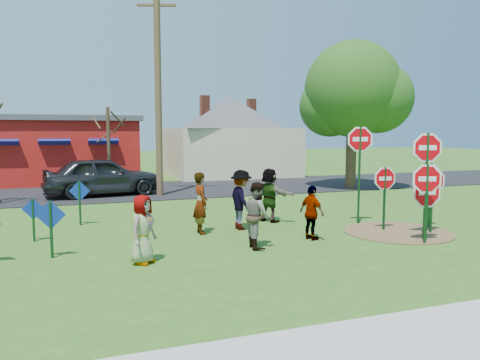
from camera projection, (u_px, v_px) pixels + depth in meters
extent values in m
plane|color=#2F5A19|center=(246.00, 237.00, 13.45)|extent=(120.00, 120.00, 0.00)
cube|color=#9E9E99|center=(421.00, 340.00, 6.71)|extent=(22.00, 1.80, 0.08)
cube|color=black|center=(168.00, 189.00, 24.22)|extent=(120.00, 7.50, 0.04)
cylinder|color=brown|center=(398.00, 232.00, 14.02)|extent=(3.20, 3.20, 0.03)
cube|color=maroon|center=(57.00, 151.00, 28.27)|extent=(9.00, 7.00, 3.60)
cube|color=#4C4C51|center=(56.00, 119.00, 28.07)|extent=(9.40, 7.40, 0.30)
cube|color=navy|center=(2.00, 143.00, 24.00)|extent=(1.60, 0.78, 0.45)
cube|color=navy|center=(55.00, 143.00, 24.84)|extent=(1.60, 0.78, 0.45)
cube|color=navy|center=(103.00, 143.00, 25.68)|extent=(1.60, 0.78, 0.45)
cube|color=beige|center=(229.00, 152.00, 31.98)|extent=(8.00, 7.00, 3.20)
pyramid|color=#4C4C51|center=(229.00, 96.00, 31.58)|extent=(9.40, 9.40, 2.20)
cube|color=brown|center=(205.00, 106.00, 30.06)|extent=(0.55, 0.55, 1.40)
cube|color=brown|center=(251.00, 109.00, 33.28)|extent=(0.55, 0.55, 1.40)
cube|color=#103C18|center=(426.00, 204.00, 12.48)|extent=(0.08, 0.09, 2.16)
cylinder|color=white|center=(427.00, 179.00, 12.41)|extent=(1.01, 0.39, 1.07)
cylinder|color=#C6030B|center=(427.00, 179.00, 12.41)|extent=(0.87, 0.34, 0.92)
cube|color=white|center=(427.00, 179.00, 12.41)|extent=(0.44, 0.17, 0.13)
cube|color=#103C18|center=(359.00, 176.00, 15.11)|extent=(0.08, 0.09, 3.17)
cylinder|color=white|center=(360.00, 139.00, 14.98)|extent=(1.05, 0.39, 1.10)
cylinder|color=#C6030B|center=(360.00, 139.00, 14.98)|extent=(0.90, 0.34, 0.95)
cube|color=white|center=(360.00, 139.00, 14.98)|extent=(0.46, 0.17, 0.14)
cylinder|color=gold|center=(360.00, 139.00, 14.98)|extent=(1.05, 0.38, 1.10)
cube|color=#103C18|center=(426.00, 186.00, 13.13)|extent=(0.08, 0.09, 2.98)
cylinder|color=white|center=(427.00, 148.00, 13.02)|extent=(1.05, 0.42, 1.12)
cylinder|color=#C6030B|center=(427.00, 148.00, 13.02)|extent=(0.91, 0.36, 0.96)
cube|color=white|center=(427.00, 148.00, 13.02)|extent=(0.46, 0.18, 0.14)
cube|color=#103C18|center=(430.00, 196.00, 14.54)|extent=(0.05, 0.07, 2.04)
cylinder|color=white|center=(431.00, 174.00, 14.47)|extent=(0.96, 0.07, 0.96)
cylinder|color=#C6030B|center=(431.00, 174.00, 14.47)|extent=(0.83, 0.06, 0.83)
cube|color=white|center=(431.00, 174.00, 14.47)|extent=(0.42, 0.03, 0.12)
cylinder|color=gold|center=(431.00, 174.00, 14.47)|extent=(0.96, 0.06, 0.96)
cube|color=#103C18|center=(426.00, 209.00, 12.87)|extent=(0.07, 0.09, 1.80)
cylinder|color=white|center=(427.00, 192.00, 12.82)|extent=(1.20, 0.14, 1.20)
cylinder|color=#C6030B|center=(427.00, 192.00, 12.82)|extent=(1.03, 0.12, 1.04)
cube|color=white|center=(427.00, 192.00, 12.82)|extent=(0.53, 0.06, 0.15)
cube|color=#103C18|center=(432.00, 201.00, 13.81)|extent=(0.07, 0.08, 1.95)
cylinder|color=white|center=(432.00, 180.00, 13.75)|extent=(0.98, 0.30, 1.02)
cylinder|color=#C6030B|center=(432.00, 180.00, 13.75)|extent=(0.85, 0.27, 0.88)
cube|color=white|center=(432.00, 180.00, 13.75)|extent=(0.43, 0.13, 0.13)
cylinder|color=gold|center=(432.00, 180.00, 13.75)|extent=(0.98, 0.30, 1.02)
cube|color=#103C18|center=(384.00, 199.00, 14.20)|extent=(0.06, 0.07, 1.95)
cylinder|color=white|center=(385.00, 178.00, 14.13)|extent=(0.95, 0.12, 0.95)
cylinder|color=#C6030B|center=(385.00, 178.00, 14.13)|extent=(0.82, 0.11, 0.82)
cube|color=white|center=(385.00, 178.00, 14.13)|extent=(0.42, 0.05, 0.12)
cube|color=#103C18|center=(51.00, 230.00, 11.14)|extent=(0.07, 0.08, 1.38)
cube|color=navy|center=(51.00, 215.00, 11.11)|extent=(0.69, 0.16, 0.71)
cube|color=#103C18|center=(33.00, 220.00, 12.81)|extent=(0.06, 0.07, 1.19)
cube|color=navy|center=(33.00, 209.00, 12.77)|extent=(0.59, 0.15, 0.60)
cube|color=#103C18|center=(80.00, 203.00, 15.02)|extent=(0.07, 0.08, 1.43)
cube|color=navy|center=(79.00, 191.00, 14.98)|extent=(0.65, 0.21, 0.67)
imported|color=#485494|center=(143.00, 229.00, 10.67)|extent=(0.90, 0.92, 1.59)
imported|color=#227D5E|center=(201.00, 203.00, 13.78)|extent=(0.45, 0.68, 1.83)
imported|color=brown|center=(258.00, 215.00, 12.12)|extent=(0.74, 0.90, 1.73)
imported|color=#2C2D31|center=(241.00, 200.00, 14.39)|extent=(0.72, 1.21, 1.85)
imported|color=#4C345D|center=(312.00, 213.00, 13.01)|extent=(0.60, 0.96, 1.53)
imported|color=#1E5A38|center=(269.00, 195.00, 15.59)|extent=(1.31, 1.71, 1.81)
imported|color=#2D2D32|center=(103.00, 176.00, 21.77)|extent=(5.53, 2.84, 1.80)
cylinder|color=#4C3823|center=(158.00, 89.00, 21.38)|extent=(0.31, 0.31, 9.86)
cube|color=#4C3823|center=(157.00, 5.00, 20.99)|extent=(1.70, 0.64, 0.11)
cylinder|color=#382819|center=(351.00, 150.00, 24.13)|extent=(0.53, 0.53, 4.13)
sphere|color=#1E4312|center=(353.00, 89.00, 23.80)|extent=(4.89, 4.89, 4.89)
sphere|color=#1E4312|center=(378.00, 98.00, 23.70)|extent=(3.57, 3.57, 3.57)
sphere|color=#1E4312|center=(330.00, 106.00, 24.31)|extent=(3.19, 3.19, 3.19)
cylinder|color=#382819|center=(109.00, 148.00, 24.38)|extent=(0.18, 0.18, 4.26)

